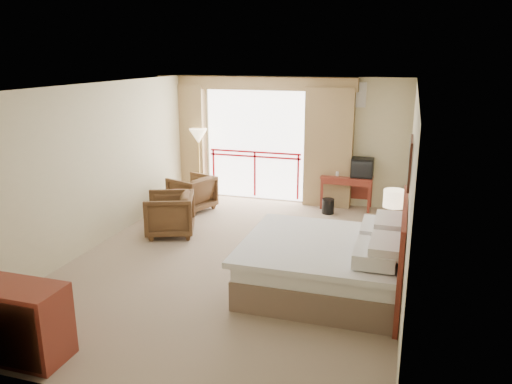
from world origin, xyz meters
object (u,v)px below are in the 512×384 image
(armchair_near, at_px, (171,234))
(dresser, at_px, (10,320))
(side_table, at_px, (178,202))
(tv, at_px, (362,168))
(armchair_far, at_px, (193,209))
(bed, at_px, (327,263))
(table_lamp, at_px, (394,199))
(floor_lamp, at_px, (198,139))
(nightstand, at_px, (390,245))
(desk, at_px, (347,183))
(wastebasket, at_px, (328,206))

(armchair_near, xyz_separation_m, dresser, (0.08, -3.89, 0.41))
(side_table, bearing_deg, tv, 29.76)
(armchair_far, xyz_separation_m, dresser, (0.31, -5.39, 0.41))
(bed, bearing_deg, table_lamp, 57.71)
(tv, height_order, armchair_far, tv)
(side_table, xyz_separation_m, floor_lamp, (-0.28, 1.71, 0.94))
(bed, xyz_separation_m, dresser, (-2.96, -2.57, 0.04))
(nightstand, xyz_separation_m, table_lamp, (0.00, 0.05, 0.73))
(table_lamp, distance_m, desk, 2.90)
(tv, xyz_separation_m, wastebasket, (-0.60, -0.49, -0.73))
(tv, xyz_separation_m, dresser, (-3.04, -6.45, -0.47))
(bed, height_order, side_table, bed)
(dresser, bearing_deg, nightstand, 40.54)
(nightstand, height_order, desk, desk)
(tv, height_order, dresser, tv)
(nightstand, bearing_deg, armchair_far, 159.66)
(desk, height_order, side_table, desk)
(nightstand, distance_m, tv, 2.83)
(nightstand, distance_m, dresser, 5.34)
(table_lamp, xyz_separation_m, desk, (-1.02, 2.67, -0.47))
(bed, relative_size, wastebasket, 6.89)
(tv, xyz_separation_m, side_table, (-3.29, -1.88, -0.48))
(wastebasket, bearing_deg, tv, 39.31)
(armchair_near, bearing_deg, wastebasket, 108.42)
(armchair_far, height_order, armchair_near, armchair_near)
(desk, distance_m, armchair_far, 3.30)
(wastebasket, height_order, side_table, side_table)
(desk, bearing_deg, wastebasket, -115.24)
(wastebasket, distance_m, floor_lamp, 3.21)
(wastebasket, xyz_separation_m, armchair_far, (-2.75, -0.58, -0.15))
(bed, distance_m, table_lamp, 1.62)
(tv, bearing_deg, bed, -78.43)
(side_table, bearing_deg, floor_lamp, 99.16)
(desk, xyz_separation_m, dresser, (-2.74, -6.51, -0.13))
(wastebasket, relative_size, armchair_near, 0.37)
(dresser, bearing_deg, armchair_far, 88.71)
(table_lamp, xyz_separation_m, side_table, (-4.01, 0.74, -0.60))
(bed, bearing_deg, floor_lamp, 133.25)
(wastebasket, relative_size, dresser, 0.25)
(bed, height_order, floor_lamp, floor_lamp)
(tv, height_order, armchair_near, tv)
(bed, distance_m, tv, 3.92)
(desk, height_order, tv, tv)
(nightstand, height_order, wastebasket, nightstand)
(table_lamp, relative_size, desk, 0.54)
(desk, bearing_deg, armchair_near, -133.52)
(wastebasket, xyz_separation_m, armchair_near, (-2.52, -2.07, -0.15))
(desk, xyz_separation_m, tv, (0.30, -0.05, 0.35))
(armchair_near, bearing_deg, armchair_far, 168.01)
(nightstand, distance_m, wastebasket, 2.55)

